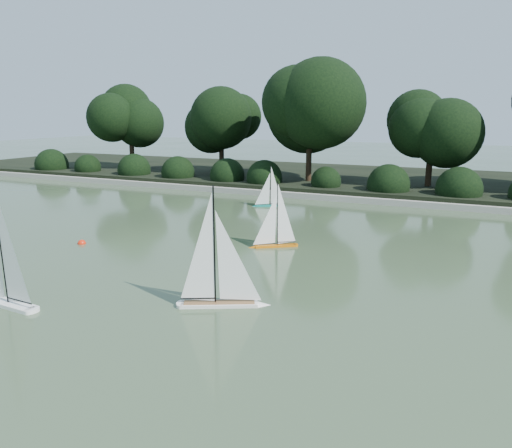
% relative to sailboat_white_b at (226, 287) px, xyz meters
% --- Properties ---
extents(ground, '(80.00, 80.00, 0.00)m').
position_rel_sailboat_white_b_xyz_m(ground, '(0.43, 0.02, -0.29)').
color(ground, '#2E4127').
rests_on(ground, ground).
extents(pond_coping, '(40.00, 0.35, 0.18)m').
position_rel_sailboat_white_b_xyz_m(pond_coping, '(0.43, 9.02, -0.20)').
color(pond_coping, gray).
rests_on(pond_coping, ground).
extents(far_bank, '(40.00, 8.00, 0.30)m').
position_rel_sailboat_white_b_xyz_m(far_bank, '(0.43, 13.02, -0.14)').
color(far_bank, black).
rests_on(far_bank, ground).
extents(tree_line, '(26.31, 3.93, 4.39)m').
position_rel_sailboat_white_b_xyz_m(tree_line, '(1.66, 11.46, 2.36)').
color(tree_line, black).
rests_on(tree_line, ground).
extents(shrub_hedge, '(29.10, 1.10, 1.10)m').
position_rel_sailboat_white_b_xyz_m(shrub_hedge, '(0.43, 9.92, 0.16)').
color(shrub_hedge, black).
rests_on(shrub_hedge, ground).
extents(sailboat_white_b, '(1.28, 0.78, 1.84)m').
position_rel_sailboat_white_b_xyz_m(sailboat_white_b, '(0.00, 0.00, 0.00)').
color(sailboat_white_b, white).
rests_on(sailboat_white_b, ground).
extents(sailboat_orange, '(0.94, 0.70, 1.43)m').
position_rel_sailboat_white_b_xyz_m(sailboat_orange, '(-0.67, 3.18, -0.06)').
color(sailboat_orange, '#D2680B').
rests_on(sailboat_orange, ground).
extents(sailboat_teal, '(0.89, 0.56, 1.30)m').
position_rel_sailboat_white_b_xyz_m(sailboat_teal, '(-2.57, 7.26, -0.08)').
color(sailboat_teal, '#138378').
rests_on(sailboat_teal, ground).
extents(race_buoy, '(0.17, 0.17, 0.17)m').
position_rel_sailboat_white_b_xyz_m(race_buoy, '(-4.37, 1.74, -0.29)').
color(race_buoy, red).
rests_on(race_buoy, ground).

